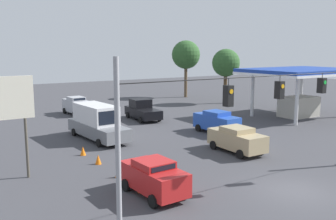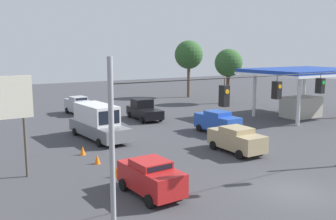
# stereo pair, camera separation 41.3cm
# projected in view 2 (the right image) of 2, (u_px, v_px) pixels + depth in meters

# --- Properties ---
(ground_plane) EXTENTS (140.00, 140.00, 0.00)m
(ground_plane) POSITION_uv_depth(u_px,v_px,m) (293.00, 192.00, 19.32)
(ground_plane) COLOR #3D3D42
(overhead_signal_span) EXTENTS (20.22, 0.38, 7.04)m
(overhead_signal_span) POSITION_uv_depth(u_px,v_px,m) (299.00, 109.00, 18.63)
(overhead_signal_span) COLOR #939399
(overhead_signal_span) RESTS_ON ground_plane
(sedan_silver_withflow_deep) EXTENTS (2.21, 4.33, 2.01)m
(sedan_silver_withflow_deep) POSITION_uv_depth(u_px,v_px,m) (78.00, 105.00, 42.44)
(sedan_silver_withflow_deep) COLOR #A8AAB2
(sedan_silver_withflow_deep) RESTS_ON ground_plane
(sedan_tan_crossing_near) EXTENTS (2.16, 4.47, 1.83)m
(sedan_tan_crossing_near) POSITION_uv_depth(u_px,v_px,m) (236.00, 139.00, 26.62)
(sedan_tan_crossing_near) COLOR tan
(sedan_tan_crossing_near) RESTS_ON ground_plane
(pickup_truck_black_oncoming_deep) EXTENTS (2.58, 5.32, 2.12)m
(pickup_truck_black_oncoming_deep) POSITION_uv_depth(u_px,v_px,m) (144.00, 110.00, 39.24)
(pickup_truck_black_oncoming_deep) COLOR black
(pickup_truck_black_oncoming_deep) RESTS_ON ground_plane
(sedan_red_parked_shoulder) EXTENTS (2.13, 4.07, 1.83)m
(sedan_red_parked_shoulder) POSITION_uv_depth(u_px,v_px,m) (151.00, 177.00, 18.77)
(sedan_red_parked_shoulder) COLOR red
(sedan_red_parked_shoulder) RESTS_ON ground_plane
(sedan_blue_oncoming_far) EXTENTS (2.16, 4.46, 1.95)m
(sedan_blue_oncoming_far) POSITION_uv_depth(u_px,v_px,m) (217.00, 122.00, 32.77)
(sedan_blue_oncoming_far) COLOR #234CB2
(sedan_blue_oncoming_far) RESTS_ON ground_plane
(box_truck_grey_withflow_far) EXTENTS (2.84, 7.33, 2.84)m
(box_truck_grey_withflow_far) POSITION_uv_depth(u_px,v_px,m) (98.00, 122.00, 30.68)
(box_truck_grey_withflow_far) COLOR slate
(box_truck_grey_withflow_far) RESTS_ON ground_plane
(traffic_cone_nearest) EXTENTS (0.39, 0.39, 0.62)m
(traffic_cone_nearest) POSITION_uv_depth(u_px,v_px,m) (139.00, 186.00, 19.26)
(traffic_cone_nearest) COLOR orange
(traffic_cone_nearest) RESTS_ON ground_plane
(traffic_cone_second) EXTENTS (0.39, 0.39, 0.62)m
(traffic_cone_second) POSITION_uv_depth(u_px,v_px,m) (117.00, 172.00, 21.51)
(traffic_cone_second) COLOR orange
(traffic_cone_second) RESTS_ON ground_plane
(traffic_cone_third) EXTENTS (0.39, 0.39, 0.62)m
(traffic_cone_third) POSITION_uv_depth(u_px,v_px,m) (97.00, 159.00, 24.03)
(traffic_cone_third) COLOR orange
(traffic_cone_third) RESTS_ON ground_plane
(traffic_cone_fourth) EXTENTS (0.39, 0.39, 0.62)m
(traffic_cone_fourth) POSITION_uv_depth(u_px,v_px,m) (83.00, 151.00, 26.06)
(traffic_cone_fourth) COLOR orange
(traffic_cone_fourth) RESTS_ON ground_plane
(gas_station) EXTENTS (11.80, 8.54, 5.24)m
(gas_station) POSITION_uv_depth(u_px,v_px,m) (302.00, 82.00, 40.26)
(gas_station) COLOR navy
(gas_station) RESTS_ON ground_plane
(tree_horizon_left) EXTENTS (3.74, 3.74, 7.38)m
(tree_horizon_left) POSITION_uv_depth(u_px,v_px,m) (228.00, 63.00, 50.37)
(tree_horizon_left) COLOR #4C3823
(tree_horizon_left) RESTS_ON ground_plane
(tree_horizon_right) EXTENTS (4.31, 4.31, 8.67)m
(tree_horizon_right) POSITION_uv_depth(u_px,v_px,m) (189.00, 55.00, 56.82)
(tree_horizon_right) COLOR brown
(tree_horizon_right) RESTS_ON ground_plane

